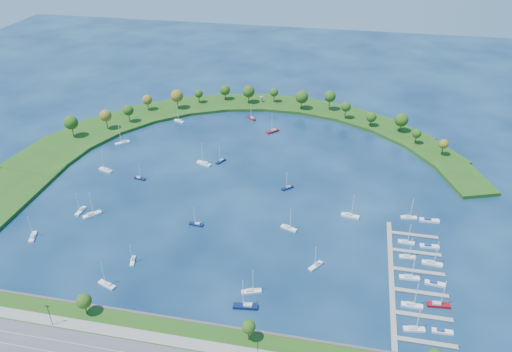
% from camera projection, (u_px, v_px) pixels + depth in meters
% --- Properties ---
extents(ground, '(700.00, 700.00, 0.00)m').
position_uv_depth(ground, '(246.00, 186.00, 277.92)').
color(ground, '#071B3E').
rests_on(ground, ground).
extents(breakwater, '(286.74, 247.64, 2.00)m').
position_uv_depth(breakwater, '(193.00, 138.00, 326.22)').
color(breakwater, '#1D4D14').
rests_on(breakwater, ground).
extents(breakwater_trees, '(242.13, 92.28, 14.87)m').
position_uv_depth(breakwater_trees, '(247.00, 105.00, 349.12)').
color(breakwater_trees, '#382314').
rests_on(breakwater_trees, breakwater).
extents(harbor_tower, '(2.60, 2.60, 4.34)m').
position_uv_depth(harbor_tower, '(261.00, 99.00, 375.99)').
color(harbor_tower, gray).
rests_on(harbor_tower, breakwater).
extents(dock_system, '(24.28, 82.00, 1.60)m').
position_uv_depth(dock_system, '(409.00, 280.00, 211.96)').
color(dock_system, gray).
rests_on(dock_system, ground).
extents(moored_boat_0, '(6.70, 6.33, 10.59)m').
position_uv_depth(moored_boat_0, '(288.00, 187.00, 274.83)').
color(moored_boat_0, '#0A1942').
rests_on(moored_boat_0, ground).
extents(moored_boat_1, '(5.18, 7.49, 10.82)m').
position_uv_depth(moored_boat_1, '(221.00, 161.00, 300.72)').
color(moored_boat_1, '#0A1942').
rests_on(moored_boat_1, ground).
extents(moored_boat_2, '(6.27, 7.69, 11.52)m').
position_uv_depth(moored_boat_2, '(316.00, 265.00, 219.41)').
color(moored_boat_2, white).
rests_on(moored_boat_2, ground).
extents(moored_boat_3, '(7.39, 6.72, 11.50)m').
position_uv_depth(moored_boat_3, '(252.00, 118.00, 354.71)').
color(moored_boat_3, maroon).
rests_on(moored_boat_3, ground).
extents(moored_boat_4, '(8.31, 8.48, 13.64)m').
position_uv_depth(moored_boat_4, '(273.00, 131.00, 336.17)').
color(moored_boat_4, maroon).
rests_on(moored_boat_4, ground).
extents(moored_boat_5, '(7.19, 3.25, 10.21)m').
position_uv_depth(moored_boat_5, '(140.00, 178.00, 283.57)').
color(moored_boat_5, '#0A1942').
rests_on(moored_boat_5, ground).
extents(moored_boat_6, '(8.52, 4.98, 12.10)m').
position_uv_depth(moored_boat_6, '(289.00, 228.00, 243.01)').
color(moored_boat_6, white).
rests_on(moored_boat_6, ground).
extents(moored_boat_7, '(8.18, 8.77, 13.79)m').
position_uv_depth(moored_boat_7, '(92.00, 214.00, 252.64)').
color(moored_boat_7, white).
rests_on(moored_boat_7, ground).
extents(moored_boat_8, '(9.42, 3.87, 13.45)m').
position_uv_depth(moored_boat_8, '(350.00, 215.00, 251.90)').
color(moored_boat_8, white).
rests_on(moored_boat_8, ground).
extents(moored_boat_9, '(3.67, 6.86, 9.71)m').
position_uv_depth(moored_boat_9, '(133.00, 260.00, 222.31)').
color(moored_boat_9, white).
rests_on(moored_boat_9, ground).
extents(moored_boat_10, '(9.22, 5.19, 13.06)m').
position_uv_depth(moored_boat_10, '(106.00, 170.00, 291.46)').
color(moored_boat_10, white).
rests_on(moored_boat_10, ground).
extents(moored_boat_11, '(8.61, 4.97, 12.22)m').
position_uv_depth(moored_boat_11, '(107.00, 284.00, 209.09)').
color(moored_boat_11, white).
rests_on(moored_boat_11, ground).
extents(moored_boat_12, '(8.66, 5.12, 12.30)m').
position_uv_depth(moored_boat_12, '(251.00, 291.00, 205.66)').
color(moored_boat_12, white).
rests_on(moored_boat_12, ground).
extents(moored_boat_13, '(2.47, 7.99, 11.64)m').
position_uv_depth(moored_boat_13, '(81.00, 210.00, 255.63)').
color(moored_boat_13, white).
rests_on(moored_boat_13, ground).
extents(moored_boat_14, '(7.39, 2.66, 10.64)m').
position_uv_depth(moored_boat_14, '(196.00, 224.00, 245.83)').
color(moored_boat_14, '#0A1942').
rests_on(moored_boat_14, ground).
extents(moored_boat_15, '(8.83, 8.13, 13.81)m').
position_uv_depth(moored_boat_15, '(123.00, 142.00, 321.51)').
color(moored_boat_15, white).
rests_on(moored_boat_15, ground).
extents(moored_boat_16, '(4.94, 8.46, 12.01)m').
position_uv_depth(moored_boat_16, '(33.00, 236.00, 237.10)').
color(moored_boat_16, white).
rests_on(moored_boat_16, ground).
extents(moored_boat_17, '(10.20, 3.98, 14.60)m').
position_uv_depth(moored_boat_17, '(246.00, 306.00, 198.41)').
color(moored_boat_17, '#0A1942').
rests_on(moored_boat_17, ground).
extents(moored_boat_18, '(8.42, 5.15, 11.99)m').
position_uv_depth(moored_boat_18, '(179.00, 121.00, 350.59)').
color(moored_boat_18, white).
rests_on(moored_boat_18, ground).
extents(moored_boat_19, '(9.89, 6.00, 14.08)m').
position_uv_depth(moored_boat_19, '(204.00, 163.00, 298.06)').
color(moored_boat_19, white).
rests_on(moored_boat_19, ground).
extents(docked_boat_0, '(8.37, 3.37, 11.95)m').
position_uv_depth(docked_boat_0, '(414.00, 329.00, 188.46)').
color(docked_boat_0, white).
rests_on(docked_boat_0, ground).
extents(docked_boat_1, '(7.83, 2.29, 1.59)m').
position_uv_depth(docked_boat_1, '(442.00, 331.00, 187.69)').
color(docked_boat_1, white).
rests_on(docked_boat_1, ground).
extents(docked_boat_2, '(8.58, 2.58, 12.54)m').
position_uv_depth(docked_boat_2, '(412.00, 305.00, 198.95)').
color(docked_boat_2, white).
rests_on(docked_boat_2, ground).
extents(docked_boat_3, '(9.36, 3.36, 13.49)m').
position_uv_depth(docked_boat_3, '(438.00, 304.00, 199.14)').
color(docked_boat_3, maroon).
rests_on(docked_boat_3, ground).
extents(docked_boat_4, '(8.71, 2.93, 12.61)m').
position_uv_depth(docked_boat_4, '(409.00, 277.00, 212.80)').
color(docked_boat_4, white).
rests_on(docked_boat_4, ground).
extents(docked_boat_5, '(8.83, 3.21, 1.76)m').
position_uv_depth(docked_boat_5, '(435.00, 283.00, 209.83)').
color(docked_boat_5, white).
rests_on(docked_boat_5, ground).
extents(docked_boat_6, '(7.55, 2.63, 10.90)m').
position_uv_depth(docked_boat_6, '(408.00, 256.00, 224.61)').
color(docked_boat_6, white).
rests_on(docked_boat_6, ground).
extents(docked_boat_7, '(9.06, 3.19, 13.07)m').
position_uv_depth(docked_boat_7, '(432.00, 263.00, 220.61)').
color(docked_boat_7, white).
rests_on(docked_boat_7, ground).
extents(docked_boat_8, '(7.68, 2.60, 11.12)m').
position_uv_depth(docked_boat_8, '(406.00, 242.00, 233.66)').
color(docked_boat_8, white).
rests_on(docked_boat_8, ground).
extents(docked_boat_9, '(8.91, 2.91, 1.79)m').
position_uv_depth(docked_boat_9, '(429.00, 246.00, 231.10)').
color(docked_boat_9, white).
rests_on(docked_boat_9, ground).
extents(docked_boat_10, '(8.22, 3.42, 11.73)m').
position_uv_depth(docked_boat_10, '(409.00, 217.00, 250.71)').
color(docked_boat_10, white).
rests_on(docked_boat_10, ground).
extents(docked_boat_11, '(9.70, 3.00, 1.96)m').
position_uv_depth(docked_boat_11, '(429.00, 220.00, 248.59)').
color(docked_boat_11, white).
rests_on(docked_boat_11, ground).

